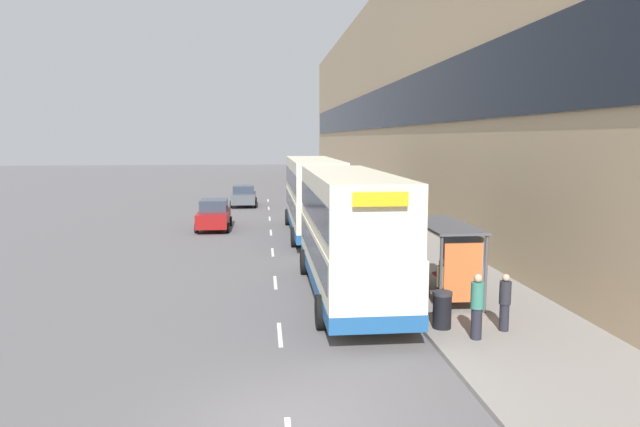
{
  "coord_description": "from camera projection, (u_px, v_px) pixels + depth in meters",
  "views": [
    {
      "loc": [
        -0.41,
        -10.11,
        5.44
      ],
      "look_at": [
        2.58,
        19.74,
        1.48
      ],
      "focal_mm": 32.0,
      "sensor_mm": 36.0,
      "label": 1
    }
  ],
  "objects": [
    {
      "name": "lane_mark_5",
      "position": [
        270.0,
        219.0,
        38.89
      ],
      "size": [
        0.12,
        2.0,
        0.01
      ],
      "color": "silver",
      "rests_on": "ground_plane"
    },
    {
      "name": "lane_mark_7",
      "position": [
        268.0,
        200.0,
        50.37
      ],
      "size": [
        0.12,
        2.0,
        0.01
      ],
      "color": "silver",
      "rests_on": "ground_plane"
    },
    {
      "name": "lane_mark_1",
      "position": [
        280.0,
        334.0,
        15.92
      ],
      "size": [
        0.12,
        2.0,
        0.01
      ],
      "color": "silver",
      "rests_on": "ground_plane"
    },
    {
      "name": "lane_mark_6",
      "position": [
        269.0,
        208.0,
        44.63
      ],
      "size": [
        0.12,
        2.0,
        0.01
      ],
      "color": "silver",
      "rests_on": "ground_plane"
    },
    {
      "name": "bus_shelter",
      "position": [
        452.0,
        247.0,
        18.84
      ],
      "size": [
        1.6,
        4.2,
        2.48
      ],
      "color": "#4C4C51",
      "rests_on": "ground_plane"
    },
    {
      "name": "lane_mark_2",
      "position": [
        275.0,
        282.0,
        21.66
      ],
      "size": [
        0.12,
        2.0,
        0.01
      ],
      "color": "silver",
      "rests_on": "ground_plane"
    },
    {
      "name": "pedestrian_1",
      "position": [
        477.0,
        306.0,
        15.06
      ],
      "size": [
        0.35,
        0.35,
        1.77
      ],
      "color": "#23232D",
      "rests_on": "ground_plane"
    },
    {
      "name": "lane_mark_3",
      "position": [
        273.0,
        252.0,
        27.41
      ],
      "size": [
        0.12,
        2.0,
        0.01
      ],
      "color": "silver",
      "rests_on": "ground_plane"
    },
    {
      "name": "lane_mark_4",
      "position": [
        271.0,
        232.0,
        33.15
      ],
      "size": [
        0.12,
        2.0,
        0.01
      ],
      "color": "silver",
      "rests_on": "ground_plane"
    },
    {
      "name": "car_0",
      "position": [
        244.0,
        196.0,
        45.92
      ],
      "size": [
        2.07,
        3.89,
        1.66
      ],
      "rotation": [
        0.0,
        0.0,
        3.14
      ],
      "color": "#4C5156",
      "rests_on": "ground_plane"
    },
    {
      "name": "pavement",
      "position": [
        343.0,
        201.0,
        49.34
      ],
      "size": [
        5.0,
        93.0,
        0.14
      ],
      "color": "gray",
      "rests_on": "ground_plane"
    },
    {
      "name": "double_decker_bus_near",
      "position": [
        349.0,
        232.0,
        19.39
      ],
      "size": [
        2.85,
        10.4,
        4.3
      ],
      "color": "beige",
      "rests_on": "ground_plane"
    },
    {
      "name": "litter_bin",
      "position": [
        442.0,
        310.0,
        15.99
      ],
      "size": [
        0.55,
        0.55,
        1.05
      ],
      "color": "black",
      "rests_on": "ground_plane"
    },
    {
      "name": "terrace_facade",
      "position": [
        390.0,
        100.0,
        48.61
      ],
      "size": [
        3.1,
        93.0,
        17.4
      ],
      "color": "tan",
      "rests_on": "ground_plane"
    },
    {
      "name": "pedestrian_at_shelter",
      "position": [
        442.0,
        285.0,
        17.5
      ],
      "size": [
        0.33,
        0.33,
        1.65
      ],
      "color": "#23232D",
      "rests_on": "ground_plane"
    },
    {
      "name": "pedestrian_2",
      "position": [
        505.0,
        302.0,
        15.72
      ],
      "size": [
        0.32,
        0.32,
        1.61
      ],
      "color": "#23232D",
      "rests_on": "ground_plane"
    },
    {
      "name": "double_decker_bus_ahead",
      "position": [
        313.0,
        195.0,
        32.08
      ],
      "size": [
        2.85,
        11.44,
        4.3
      ],
      "color": "beige",
      "rests_on": "ground_plane"
    },
    {
      "name": "car_1",
      "position": [
        214.0,
        215.0,
        34.26
      ],
      "size": [
        1.98,
        4.34,
        1.79
      ],
      "rotation": [
        0.0,
        0.0,
        3.14
      ],
      "color": "maroon",
      "rests_on": "ground_plane"
    }
  ]
}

